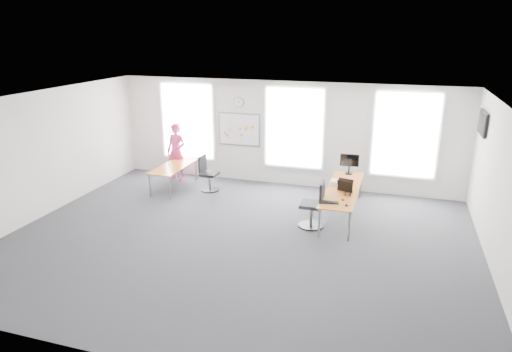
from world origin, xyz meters
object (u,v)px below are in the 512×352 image
(chair_left, at_px, (208,175))
(monitor, at_px, (349,162))
(chair_right, at_px, (314,207))
(headphones, at_px, (347,194))
(keyboard, at_px, (329,202))
(person, at_px, (176,152))
(desk_left, at_px, (174,168))
(desk_right, at_px, (343,190))

(chair_left, relative_size, monitor, 1.83)
(chair_right, bearing_deg, headphones, 118.81)
(keyboard, xyz_separation_m, monitor, (0.18, 2.26, 0.32))
(person, height_order, monitor, person)
(chair_right, bearing_deg, desk_left, -109.52)
(monitor, bearing_deg, keyboard, -96.32)
(person, bearing_deg, chair_right, -17.42)
(monitor, bearing_deg, chair_right, -106.13)
(chair_right, distance_m, keyboard, 0.46)
(desk_right, distance_m, chair_right, 1.01)
(headphones, relative_size, monitor, 0.30)
(desk_left, bearing_deg, person, 110.43)
(chair_left, distance_m, monitor, 3.93)
(desk_left, distance_m, headphones, 5.12)
(chair_right, distance_m, monitor, 2.20)
(desk_right, height_order, desk_left, desk_right)
(person, xyz_separation_m, keyboard, (4.94, -2.41, -0.15))
(chair_left, distance_m, person, 1.47)
(person, relative_size, headphones, 10.70)
(person, bearing_deg, keyboard, -17.63)
(person, xyz_separation_m, monitor, (5.12, -0.15, 0.16))
(desk_left, xyz_separation_m, chair_right, (4.32, -1.47, -0.12))
(person, distance_m, keyboard, 5.50)
(desk_right, height_order, monitor, monitor)
(person, height_order, keyboard, person)
(desk_left, distance_m, person, 0.84)
(desk_right, bearing_deg, chair_right, -121.89)
(monitor, bearing_deg, headphones, -86.44)
(desk_left, bearing_deg, chair_right, -18.87)
(desk_left, bearing_deg, desk_right, -7.37)
(keyboard, distance_m, monitor, 2.29)
(keyboard, bearing_deg, chair_left, 142.55)
(person, distance_m, headphones, 5.59)
(chair_right, height_order, keyboard, chair_right)
(person, bearing_deg, desk_left, -61.20)
(chair_right, bearing_deg, person, -116.44)
(chair_left, xyz_separation_m, person, (-1.26, 0.62, 0.43))
(chair_left, height_order, keyboard, chair_left)
(chair_left, height_order, person, person)
(chair_left, bearing_deg, person, 66.16)
(chair_right, bearing_deg, monitor, 164.98)
(desk_right, height_order, chair_right, chair_right)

